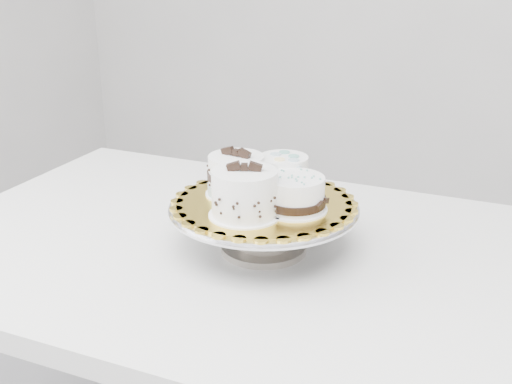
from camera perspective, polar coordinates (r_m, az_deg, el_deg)
The scene contains 7 objects.
table at distance 1.21m, azimuth -1.53°, elevation -8.06°, with size 1.23×0.87×0.75m.
cake_stand at distance 1.12m, azimuth 0.70°, elevation -2.41°, with size 0.33×0.33×0.09m.
cake_board at distance 1.11m, azimuth 0.71°, elevation -0.97°, with size 0.30×0.30×0.00m, color gold.
cake_swirl at distance 1.04m, azimuth -1.02°, elevation -0.22°, with size 0.14×0.14×0.10m.
cake_banded at distance 1.13m, azimuth -1.77°, elevation 1.36°, with size 0.11×0.11×0.09m.
cake_dots at distance 1.15m, azimuth 2.44°, elevation 1.65°, with size 0.11×0.11×0.07m.
cake_ribbon at distance 1.07m, azimuth 3.47°, elevation -0.23°, with size 0.12×0.11×0.06m.
Camera 1 is at (0.45, -0.73, 1.26)m, focal length 45.00 mm.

